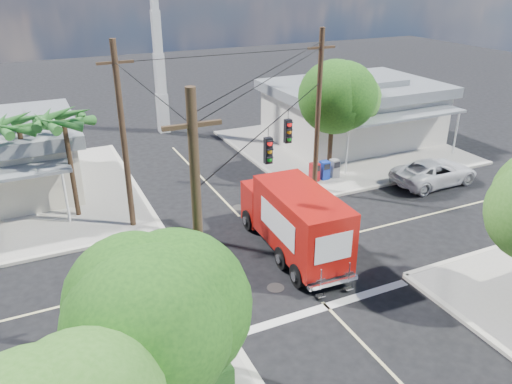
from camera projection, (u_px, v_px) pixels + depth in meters
ground at (275, 253)px, 22.41m from camera, size 120.00×120.00×0.00m
sidewalk_ne at (341, 147)px, 35.59m from camera, size 14.12×14.12×0.14m
sidewalk_nw at (6, 202)px, 27.14m from camera, size 14.12×14.12×0.14m
road_markings at (291, 269)px, 21.19m from camera, size 32.00×32.00×0.01m
building_ne at (353, 110)px, 36.19m from camera, size 11.80×10.20×4.50m
radio_tower at (159, 58)px, 36.81m from camera, size 0.80×0.80×17.00m
tree_sw_front at (159, 311)px, 11.70m from camera, size 3.88×3.78×6.03m
tree_ne_front at (334, 100)px, 28.84m from camera, size 4.21×4.14×6.66m
tree_ne_back at (348, 97)px, 31.90m from camera, size 3.77×3.66×5.82m
palm_nw_front at (64, 122)px, 23.63m from camera, size 3.01×3.08×5.59m
palm_nw_back at (18, 126)px, 24.24m from camera, size 3.01×3.08×5.19m
utility_poles at (226, 149)px, 21.21m from camera, size 12.00×10.68×9.00m
picket_fence at (124, 383)px, 14.48m from camera, size 5.94×0.06×1.00m
vending_boxes at (324, 170)px, 29.77m from camera, size 1.90×0.50×1.10m
delivery_truck at (294, 220)px, 21.88m from camera, size 2.60×7.40×3.16m
parked_car at (435, 172)px, 29.37m from camera, size 5.43×2.65×1.49m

